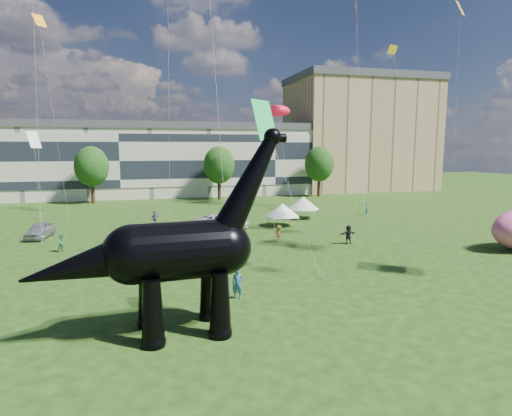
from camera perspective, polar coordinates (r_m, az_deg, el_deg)
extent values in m
plane|color=#16330C|center=(20.28, -1.47, -17.64)|extent=(220.00, 220.00, 0.00)
cube|color=beige|center=(79.92, -17.52, 5.77)|extent=(78.00, 11.00, 12.00)
cube|color=tan|center=(93.83, 13.58, 9.28)|extent=(28.00, 18.00, 22.00)
cylinder|color=#382314|center=(71.58, -20.90, 1.84)|extent=(0.56, 0.56, 3.20)
ellipsoid|color=#14380F|center=(71.26, -21.10, 5.62)|extent=(5.20, 5.20, 6.24)
cylinder|color=#382314|center=(72.17, -4.92, 2.40)|extent=(0.56, 0.56, 3.20)
ellipsoid|color=#14380F|center=(71.85, -4.96, 6.15)|extent=(5.20, 5.20, 6.24)
cylinder|color=#382314|center=(77.27, 8.37, 2.72)|extent=(0.56, 0.56, 3.20)
ellipsoid|color=#14380F|center=(76.97, 8.44, 6.22)|extent=(5.20, 5.20, 6.24)
cone|color=black|center=(19.98, -13.63, -13.48)|extent=(1.13, 1.13, 3.07)
sphere|color=black|center=(20.51, -13.50, -16.99)|extent=(1.13, 1.13, 1.13)
cone|color=black|center=(22.08, -14.19, -11.37)|extent=(1.13, 1.13, 3.07)
sphere|color=black|center=(22.56, -14.07, -14.61)|extent=(1.13, 1.13, 1.13)
cone|color=black|center=(20.44, -4.82, -12.76)|extent=(1.13, 1.13, 3.07)
sphere|color=black|center=(20.96, -4.78, -16.21)|extent=(1.13, 1.13, 1.13)
cone|color=black|center=(22.50, -6.25, -10.79)|extent=(1.13, 1.13, 3.07)
sphere|color=black|center=(22.97, -6.19, -13.98)|extent=(1.13, 1.13, 1.13)
cylinder|color=black|center=(20.46, -10.15, -5.63)|extent=(4.49, 3.07, 2.76)
sphere|color=black|center=(20.26, -16.19, -5.97)|extent=(2.76, 2.76, 2.76)
sphere|color=black|center=(20.88, -4.29, -5.25)|extent=(2.66, 2.66, 2.66)
cone|color=black|center=(20.74, -1.04, 2.99)|extent=(3.96, 1.82, 5.42)
sphere|color=black|center=(21.08, 2.22, 9.45)|extent=(0.86, 0.86, 0.86)
cylinder|color=black|center=(21.19, 3.01, 9.30)|extent=(0.75, 0.50, 0.45)
cone|color=black|center=(20.38, -22.13, -7.17)|extent=(5.55, 2.54, 3.00)
imported|color=silver|center=(46.65, -26.86, -2.68)|extent=(2.42, 4.64, 1.51)
imported|color=slate|center=(37.28, -15.43, -4.65)|extent=(4.73, 2.57, 1.48)
imported|color=silver|center=(46.35, -4.54, -1.80)|extent=(6.21, 3.47, 1.64)
imported|color=#595960|center=(43.77, -4.89, -2.54)|extent=(3.17, 5.24, 1.42)
cube|color=white|center=(47.96, 3.55, -1.16)|extent=(2.91, 2.91, 0.12)
cone|color=white|center=(47.84, 3.56, -0.25)|extent=(3.68, 3.68, 1.45)
cylinder|color=#999999|center=(46.38, 2.47, -2.14)|extent=(0.06, 0.06, 1.06)
cylinder|color=#999999|center=(47.23, 5.61, -1.98)|extent=(0.06, 0.06, 1.06)
cylinder|color=#999999|center=(48.93, 1.56, -1.59)|extent=(0.06, 0.06, 1.06)
cylinder|color=#999999|center=(49.74, 4.55, -1.45)|extent=(0.06, 0.06, 1.06)
cube|color=silver|center=(53.31, 6.29, -0.18)|extent=(4.03, 4.03, 0.12)
cone|color=silver|center=(53.20, 6.30, 0.70)|extent=(5.10, 5.10, 1.54)
cylinder|color=#999999|center=(52.04, 4.65, -0.99)|extent=(0.06, 0.06, 1.13)
cylinder|color=#999999|center=(51.95, 7.81, -1.05)|extent=(0.06, 0.06, 1.13)
cylinder|color=#999999|center=(54.87, 4.83, -0.51)|extent=(0.06, 0.06, 1.13)
cylinder|color=#999999|center=(54.79, 7.83, -0.58)|extent=(0.06, 0.06, 1.13)
imported|color=#553374|center=(49.71, -13.36, -1.33)|extent=(1.01, 0.86, 1.63)
imported|color=#A72938|center=(32.68, -14.63, -6.09)|extent=(0.96, 1.08, 1.85)
imported|color=#996129|center=(39.77, 3.06, -3.46)|extent=(1.17, 0.86, 1.62)
imported|color=black|center=(39.96, 12.22, -3.48)|extent=(1.70, 0.76, 1.76)
imported|color=teal|center=(57.26, 14.57, -0.13)|extent=(0.59, 0.70, 1.63)
imported|color=#35854B|center=(39.76, -24.46, -4.25)|extent=(0.96, 0.91, 1.55)
imported|color=#276790|center=(25.34, -2.48, -10.05)|extent=(0.77, 0.64, 1.81)
ellipsoid|color=red|center=(65.67, 2.76, 12.83)|extent=(4.64, 4.01, 1.68)
plane|color=orange|center=(64.66, -26.93, 21.42)|extent=(2.14, 2.03, 1.64)
cube|color=yellow|center=(63.17, 17.72, 19.48)|extent=(1.98, 2.49, 0.91)
plane|color=silver|center=(60.13, -27.49, 8.09)|extent=(1.89, 2.16, 2.06)
plane|color=green|center=(34.02, 1.15, 11.62)|extent=(3.15, 2.72, 3.17)
plane|color=#E14E0F|center=(64.00, 13.23, 24.26)|extent=(2.04, 3.06, 3.10)
plane|color=orange|center=(60.06, 25.58, 22.92)|extent=(2.14, 1.90, 1.81)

